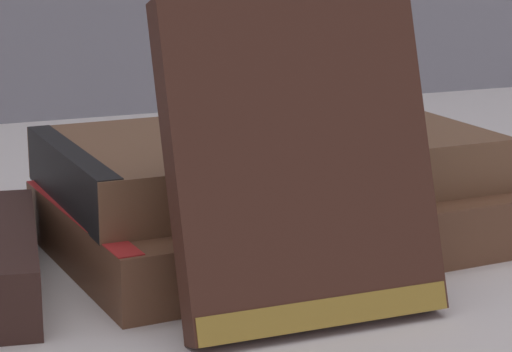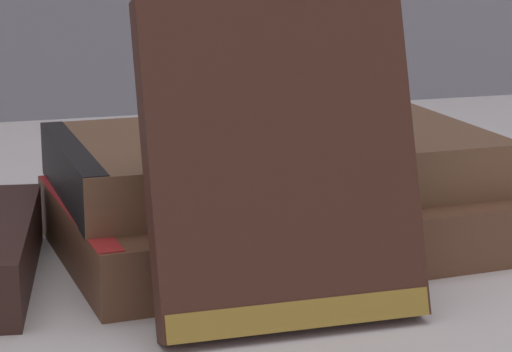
# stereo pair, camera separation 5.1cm
# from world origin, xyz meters

# --- Properties ---
(ground_plane) EXTENTS (3.00, 3.00, 0.00)m
(ground_plane) POSITION_xyz_m (0.00, 0.00, 0.00)
(ground_plane) COLOR silver
(book_flat_bottom) EXTENTS (0.24, 0.17, 0.03)m
(book_flat_bottom) POSITION_xyz_m (0.01, 0.00, 0.02)
(book_flat_bottom) COLOR brown
(book_flat_bottom) RESTS_ON ground_plane
(book_flat_top) EXTENTS (0.23, 0.14, 0.03)m
(book_flat_top) POSITION_xyz_m (0.01, 0.01, 0.04)
(book_flat_top) COLOR brown
(book_flat_top) RESTS_ON book_flat_bottom
(book_leaning_front) EXTENTS (0.12, 0.06, 0.14)m
(book_leaning_front) POSITION_xyz_m (-0.01, -0.10, 0.06)
(book_leaning_front) COLOR #422319
(book_leaning_front) RESTS_ON ground_plane
(pocket_watch) EXTENTS (0.06, 0.06, 0.01)m
(pocket_watch) POSITION_xyz_m (0.04, -0.01, 0.06)
(pocket_watch) COLOR silver
(pocket_watch) RESTS_ON book_flat_top
(reading_glasses) EXTENTS (0.10, 0.07, 0.00)m
(reading_glasses) POSITION_xyz_m (-0.03, 0.16, 0.00)
(reading_glasses) COLOR #4C3828
(reading_glasses) RESTS_ON ground_plane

